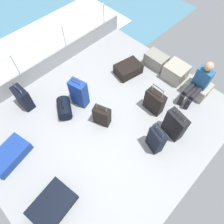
% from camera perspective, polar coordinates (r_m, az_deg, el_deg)
% --- Properties ---
extents(ground_plane, '(4.40, 5.20, 0.06)m').
position_cam_1_polar(ground_plane, '(4.69, -1.89, -2.63)').
color(ground_plane, '#939699').
extents(gunwale_port, '(0.06, 5.20, 0.45)m').
position_cam_1_polar(gunwale_port, '(5.68, -17.80, 12.35)').
color(gunwale_port, '#939699').
rests_on(gunwale_port, ground_plane).
extents(railing_port, '(0.04, 4.20, 1.02)m').
position_cam_1_polar(railing_port, '(5.32, -19.41, 16.50)').
color(railing_port, silver).
rests_on(railing_port, ground_plane).
extents(sea_wake, '(12.00, 12.00, 0.01)m').
position_cam_1_polar(sea_wake, '(7.08, -23.29, 14.45)').
color(sea_wake, teal).
rests_on(sea_wake, ground_plane).
extents(cargo_crate_0, '(0.61, 0.39, 0.35)m').
position_cam_1_polar(cargo_crate_0, '(5.75, 12.20, 14.00)').
color(cargo_crate_0, gray).
rests_on(cargo_crate_0, ground_plane).
extents(cargo_crate_1, '(0.56, 0.49, 0.41)m').
position_cam_1_polar(cargo_crate_1, '(5.52, 17.35, 10.62)').
color(cargo_crate_1, '#9E9989').
rests_on(cargo_crate_1, ground_plane).
extents(cargo_crate_2, '(0.58, 0.44, 0.35)m').
position_cam_1_polar(cargo_crate_2, '(5.38, 22.75, 6.11)').
color(cargo_crate_2, '#9E9989').
rests_on(cargo_crate_2, ground_plane).
extents(passenger_seated, '(0.34, 0.66, 1.05)m').
position_cam_1_polar(passenger_seated, '(5.00, 23.10, 7.60)').
color(passenger_seated, '#26598C').
rests_on(passenger_seated, ground_plane).
extents(suitcase_0, '(0.58, 0.73, 0.28)m').
position_cam_1_polar(suitcase_0, '(5.46, 4.54, 11.87)').
color(suitcase_0, black).
rests_on(suitcase_0, ground_plane).
extents(suitcase_1, '(0.39, 0.28, 0.76)m').
position_cam_1_polar(suitcase_1, '(4.18, 12.17, -7.60)').
color(suitcase_1, black).
rests_on(suitcase_1, ground_plane).
extents(suitcase_2, '(0.43, 0.23, 0.69)m').
position_cam_1_polar(suitcase_2, '(5.09, -23.59, 3.66)').
color(suitcase_2, black).
rests_on(suitcase_2, ground_plane).
extents(suitcase_3, '(0.41, 0.30, 0.64)m').
position_cam_1_polar(suitcase_3, '(4.44, -2.83, -1.08)').
color(suitcase_3, black).
rests_on(suitcase_3, ground_plane).
extents(suitcase_4, '(0.43, 0.30, 0.81)m').
position_cam_1_polar(suitcase_4, '(4.72, -9.21, 5.25)').
color(suitcase_4, navy).
rests_on(suitcase_4, ground_plane).
extents(suitcase_5, '(0.62, 0.89, 0.23)m').
position_cam_1_polar(suitcase_5, '(4.67, -26.74, -10.75)').
color(suitcase_5, navy).
rests_on(suitcase_5, ground_plane).
extents(suitcase_6, '(0.49, 0.28, 0.78)m').
position_cam_1_polar(suitcase_6, '(4.41, 17.10, -3.46)').
color(suitcase_6, black).
rests_on(suitcase_6, ground_plane).
extents(suitcase_7, '(0.66, 0.84, 0.22)m').
position_cam_1_polar(suitcase_7, '(4.11, -16.31, -23.66)').
color(suitcase_7, black).
rests_on(suitcase_7, ground_plane).
extents(suitcase_8, '(0.45, 0.22, 0.79)m').
position_cam_1_polar(suitcase_8, '(4.70, 11.74, 2.84)').
color(suitcase_8, black).
rests_on(suitcase_8, ground_plane).
extents(duffel_bag, '(0.59, 0.52, 0.45)m').
position_cam_1_polar(duffel_bag, '(4.78, -13.19, 1.06)').
color(duffel_bag, black).
rests_on(duffel_bag, ground_plane).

